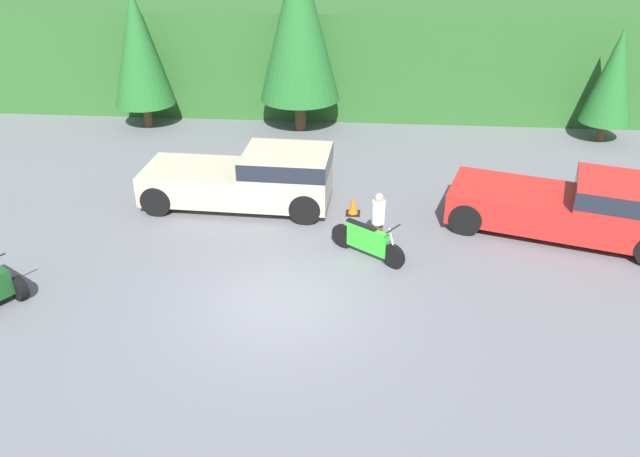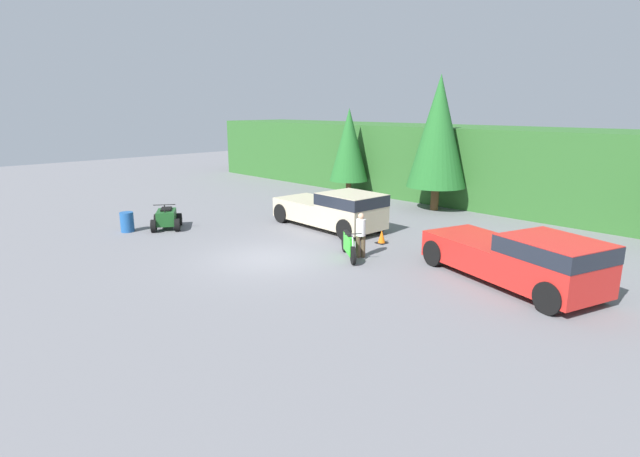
# 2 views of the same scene
# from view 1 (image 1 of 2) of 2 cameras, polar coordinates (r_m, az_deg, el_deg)

# --- Properties ---
(ground_plane) EXTENTS (80.00, 80.00, 0.00)m
(ground_plane) POSITION_cam_1_polar(r_m,az_deg,el_deg) (14.61, -3.63, -6.76)
(ground_plane) COLOR slate
(hillside_backdrop) EXTENTS (44.00, 6.00, 4.30)m
(hillside_backdrop) POSITION_cam_1_polar(r_m,az_deg,el_deg) (28.57, 0.78, 15.73)
(hillside_backdrop) COLOR #2D6028
(hillside_backdrop) RESTS_ON ground_plane
(tree_left) EXTENTS (2.36, 2.36, 5.35)m
(tree_left) POSITION_cam_1_polar(r_m,az_deg,el_deg) (25.82, -16.26, 15.56)
(tree_left) COLOR brown
(tree_left) RESTS_ON ground_plane
(tree_mid_left) EXTENTS (3.11, 3.11, 7.06)m
(tree_mid_left) POSITION_cam_1_polar(r_m,az_deg,el_deg) (24.35, -1.94, 18.31)
(tree_mid_left) COLOR brown
(tree_mid_left) RESTS_ON ground_plane
(tree_mid_right) EXTENTS (1.87, 1.87, 4.24)m
(tree_mid_right) POSITION_cam_1_polar(r_m,az_deg,el_deg) (25.73, 25.29, 12.48)
(tree_mid_right) COLOR brown
(tree_mid_right) RESTS_ON ground_plane
(pickup_truck_red) EXTENTS (6.27, 3.78, 1.76)m
(pickup_truck_red) POSITION_cam_1_polar(r_m,az_deg,el_deg) (18.28, 22.85, 1.98)
(pickup_truck_red) COLOR red
(pickup_truck_red) RESTS_ON ground_plane
(pickup_truck_second) EXTENTS (5.66, 2.47, 1.76)m
(pickup_truck_second) POSITION_cam_1_polar(r_m,az_deg,el_deg) (18.72, -6.08, 4.76)
(pickup_truck_second) COLOR beige
(pickup_truck_second) RESTS_ON ground_plane
(dirt_bike) EXTENTS (1.92, 1.42, 1.12)m
(dirt_bike) POSITION_cam_1_polar(r_m,az_deg,el_deg) (16.12, 4.35, -1.18)
(dirt_bike) COLOR black
(dirt_bike) RESTS_ON ground_plane
(rider_person) EXTENTS (0.47, 0.47, 1.67)m
(rider_person) POSITION_cam_1_polar(r_m,az_deg,el_deg) (16.24, 5.34, 0.78)
(rider_person) COLOR brown
(rider_person) RESTS_ON ground_plane
(traffic_cone) EXTENTS (0.42, 0.42, 0.55)m
(traffic_cone) POSITION_cam_1_polar(r_m,az_deg,el_deg) (18.40, 3.05, 2.06)
(traffic_cone) COLOR black
(traffic_cone) RESTS_ON ground_plane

